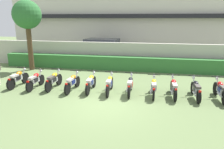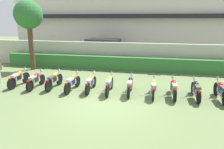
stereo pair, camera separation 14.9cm
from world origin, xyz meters
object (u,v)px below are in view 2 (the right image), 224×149
object	(u,v)px
parked_car	(105,50)
motorcycle_in_row_9	(196,89)
motorcycle_in_row_4	(91,82)
motorcycle_in_row_10	(221,91)
motorcycle_in_row_1	(36,80)
tree_near_inspector	(28,16)
motorcycle_in_row_7	(154,87)
motorcycle_in_row_8	(174,88)
motorcycle_in_row_5	(109,84)
motorcycle_in_row_0	(19,78)
motorcycle_in_row_3	(72,82)
motorcycle_in_row_6	(130,85)
motorcycle_in_row_2	(54,80)

from	to	relation	value
parked_car	motorcycle_in_row_9	world-z (taller)	parked_car
motorcycle_in_row_4	motorcycle_in_row_10	world-z (taller)	motorcycle_in_row_10
motorcycle_in_row_1	motorcycle_in_row_10	distance (m)	9.01
tree_near_inspector	motorcycle_in_row_9	size ratio (longest dim) A/B	2.53
motorcycle_in_row_7	motorcycle_in_row_10	size ratio (longest dim) A/B	0.94
motorcycle_in_row_8	motorcycle_in_row_10	distance (m)	2.03
motorcycle_in_row_5	motorcycle_in_row_0	bearing A→B (deg)	86.40
tree_near_inspector	motorcycle_in_row_3	xyz separation A→B (m)	(4.54, -3.85, -3.25)
motorcycle_in_row_0	motorcycle_in_row_10	distance (m)	10.08
motorcycle_in_row_6	motorcycle_in_row_10	world-z (taller)	motorcycle_in_row_10
parked_car	motorcycle_in_row_7	distance (m)	8.83
motorcycle_in_row_0	motorcycle_in_row_6	distance (m)	6.03
motorcycle_in_row_2	motorcycle_in_row_5	bearing A→B (deg)	-91.58
motorcycle_in_row_3	motorcycle_in_row_4	distance (m)	0.94
motorcycle_in_row_2	motorcycle_in_row_8	world-z (taller)	motorcycle_in_row_2
motorcycle_in_row_6	motorcycle_in_row_1	bearing A→B (deg)	89.59
motorcycle_in_row_0	motorcycle_in_row_1	world-z (taller)	motorcycle_in_row_0
parked_car	motorcycle_in_row_2	xyz separation A→B (m)	(-0.91, -7.61, -0.48)
parked_car	motorcycle_in_row_5	xyz separation A→B (m)	(2.08, -7.73, -0.49)
motorcycle_in_row_4	motorcycle_in_row_6	world-z (taller)	motorcycle_in_row_6
motorcycle_in_row_1	motorcycle_in_row_10	size ratio (longest dim) A/B	0.95
motorcycle_in_row_7	motorcycle_in_row_9	xyz separation A→B (m)	(1.90, 0.06, 0.00)
motorcycle_in_row_1	motorcycle_in_row_4	size ratio (longest dim) A/B	0.96
motorcycle_in_row_4	tree_near_inspector	bearing A→B (deg)	53.81
motorcycle_in_row_10	motorcycle_in_row_4	bearing A→B (deg)	87.79
motorcycle_in_row_8	motorcycle_in_row_9	size ratio (longest dim) A/B	0.97
tree_near_inspector	motorcycle_in_row_5	bearing A→B (deg)	-30.56
tree_near_inspector	motorcycle_in_row_8	size ratio (longest dim) A/B	2.60
motorcycle_in_row_9	motorcycle_in_row_10	world-z (taller)	motorcycle_in_row_10
motorcycle_in_row_0	motorcycle_in_row_3	bearing A→B (deg)	-90.63
motorcycle_in_row_4	motorcycle_in_row_10	xyz separation A→B (m)	(6.04, -0.05, 0.01)
motorcycle_in_row_2	motorcycle_in_row_4	distance (m)	2.01
motorcycle_in_row_7	motorcycle_in_row_8	distance (m)	0.91
motorcycle_in_row_0	motorcycle_in_row_10	world-z (taller)	motorcycle_in_row_10
motorcycle_in_row_8	motorcycle_in_row_9	distance (m)	0.98
tree_near_inspector	motorcycle_in_row_7	xyz separation A→B (m)	(8.56, -3.82, -3.25)
motorcycle_in_row_0	motorcycle_in_row_7	distance (m)	7.14
motorcycle_in_row_2	motorcycle_in_row_0	bearing A→B (deg)	92.00
parked_car	motorcycle_in_row_10	distance (m)	10.51
motorcycle_in_row_0	motorcycle_in_row_2	bearing A→B (deg)	-87.21
motorcycle_in_row_4	motorcycle_in_row_9	distance (m)	4.99
motorcycle_in_row_0	motorcycle_in_row_7	bearing A→B (deg)	-89.28
motorcycle_in_row_5	motorcycle_in_row_9	bearing A→B (deg)	-92.21
tree_near_inspector	motorcycle_in_row_1	distance (m)	5.62
parked_car	motorcycle_in_row_2	distance (m)	7.68
motorcycle_in_row_9	motorcycle_in_row_4	bearing A→B (deg)	87.82
motorcycle_in_row_8	motorcycle_in_row_0	bearing A→B (deg)	87.56
motorcycle_in_row_10	motorcycle_in_row_2	bearing A→B (deg)	87.67
motorcycle_in_row_7	motorcycle_in_row_8	world-z (taller)	motorcycle_in_row_8
tree_near_inspector	motorcycle_in_row_6	xyz separation A→B (m)	(7.45, -3.77, -3.24)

